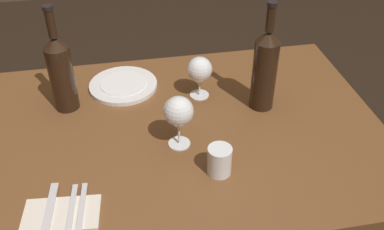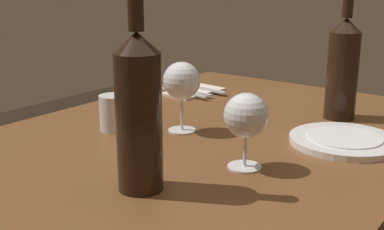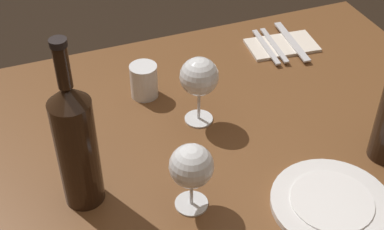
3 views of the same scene
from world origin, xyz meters
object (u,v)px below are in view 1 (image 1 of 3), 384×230
(wine_bottle, at_px, (265,69))
(wine_bottle_second, at_px, (61,72))
(dinner_plate, at_px, (123,85))
(water_tumbler, at_px, (219,162))
(wine_glass_left, at_px, (200,70))
(fork_inner, at_px, (71,211))
(table_knife, at_px, (49,214))
(wine_glass_right, at_px, (179,112))
(folded_napkin, at_px, (61,214))
(fork_outer, at_px, (81,210))

(wine_bottle, relative_size, wine_bottle_second, 1.02)
(wine_bottle, xyz_separation_m, dinner_plate, (0.44, -0.20, -0.13))
(water_tumbler, distance_m, dinner_plate, 0.53)
(wine_glass_left, xyz_separation_m, water_tumbler, (0.02, 0.38, -0.06))
(wine_bottle_second, xyz_separation_m, water_tumbler, (-0.42, 0.39, -0.10))
(fork_inner, bearing_deg, wine_bottle, -149.36)
(wine_glass_left, bearing_deg, water_tumbler, 87.05)
(dinner_plate, distance_m, table_knife, 0.60)
(wine_bottle_second, xyz_separation_m, fork_inner, (-0.03, 0.47, -0.13))
(water_tumbler, bearing_deg, wine_bottle, -126.73)
(wine_glass_right, relative_size, fork_inner, 0.92)
(table_knife, bearing_deg, dinner_plate, -111.39)
(dinner_plate, bearing_deg, folded_napkin, 71.34)
(wine_bottle_second, height_order, table_knife, wine_bottle_second)
(fork_inner, bearing_deg, water_tumbler, -168.84)
(folded_napkin, bearing_deg, fork_inner, 180.00)
(dinner_plate, bearing_deg, fork_inner, 73.68)
(wine_glass_right, relative_size, wine_bottle, 0.46)
(wine_bottle_second, relative_size, folded_napkin, 1.79)
(wine_glass_left, distance_m, folded_napkin, 0.64)
(fork_inner, bearing_deg, folded_napkin, 0.00)
(folded_napkin, bearing_deg, wine_bottle, -150.37)
(water_tumbler, height_order, folded_napkin, water_tumbler)
(wine_bottle_second, bearing_deg, wine_glass_right, 142.75)
(wine_bottle_second, bearing_deg, dinner_plate, -155.63)
(fork_inner, relative_size, table_knife, 0.86)
(wine_glass_left, bearing_deg, fork_inner, 47.44)
(dinner_plate, distance_m, fork_inner, 0.58)
(fork_outer, bearing_deg, wine_bottle, -148.30)
(water_tumbler, bearing_deg, fork_outer, 11.89)
(wine_glass_left, xyz_separation_m, wine_bottle, (-0.19, 0.09, 0.04))
(wine_glass_right, height_order, wine_bottle_second, wine_bottle_second)
(wine_glass_left, relative_size, water_tumbler, 1.74)
(fork_outer, bearing_deg, wine_glass_right, -142.91)
(wine_glass_right, xyz_separation_m, wine_bottle, (-0.30, -0.14, 0.02))
(folded_napkin, bearing_deg, wine_glass_left, -134.23)
(wine_bottle, relative_size, water_tumbler, 4.28)
(wine_glass_left, relative_size, table_knife, 0.70)
(wine_bottle, relative_size, fork_outer, 2.02)
(folded_napkin, height_order, fork_inner, fork_inner)
(fork_outer, bearing_deg, table_knife, 0.00)
(wine_glass_right, distance_m, wine_bottle, 0.33)
(dinner_plate, bearing_deg, wine_bottle_second, 24.37)
(water_tumbler, relative_size, folded_napkin, 0.43)
(wine_glass_right, height_order, table_knife, wine_glass_right)
(folded_napkin, bearing_deg, water_tumbler, -169.48)
(water_tumbler, distance_m, fork_outer, 0.38)
(fork_inner, relative_size, fork_outer, 1.00)
(wine_bottle, relative_size, folded_napkin, 1.83)
(wine_glass_left, distance_m, water_tumbler, 0.38)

